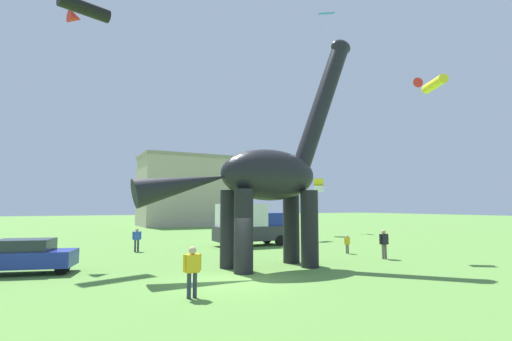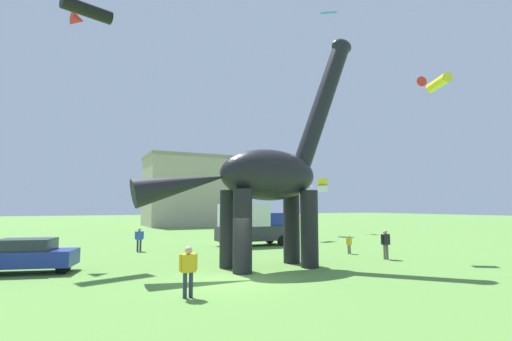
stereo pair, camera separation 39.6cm
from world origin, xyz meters
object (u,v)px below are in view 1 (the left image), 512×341
object	(u,v)px
kite_high_right	(430,84)
kite_drifting	(314,124)
person_watching_child	(137,237)
kite_far_left	(319,185)
person_vendor_side	(347,242)
person_strolling_adult	(192,267)
kite_far_right	(301,185)
kite_mid_center	(82,10)
parked_sedan_left	(24,256)
dinosaur_sculpture	(268,175)
parked_box_truck	(249,224)
person_far_spectator	(384,241)
kite_mid_right	(327,13)

from	to	relation	value
kite_high_right	kite_drifting	bearing A→B (deg)	84.61
person_watching_child	kite_far_left	bearing A→B (deg)	-136.54
person_vendor_side	person_watching_child	bearing A→B (deg)	-159.84
person_watching_child	person_strolling_adult	distance (m)	13.97
kite_far_right	kite_mid_center	world-z (taller)	kite_mid_center
parked_sedan_left	kite_high_right	size ratio (longest dim) A/B	1.57
kite_far_right	person_vendor_side	bearing A→B (deg)	-107.79
dinosaur_sculpture	parked_sedan_left	xyz separation A→B (m)	(-10.62, 3.52, -3.80)
parked_box_truck	kite_far_left	xyz separation A→B (m)	(11.24, 6.04, 3.62)
parked_sedan_left	kite_far_left	size ratio (longest dim) A/B	3.38
person_watching_child	kite_far_left	distance (m)	20.95
person_vendor_side	kite_far_right	size ratio (longest dim) A/B	0.58
person_far_spectator	kite_high_right	bearing A→B (deg)	29.37
kite_far_left	kite_high_right	world-z (taller)	kite_high_right
person_vendor_side	kite_mid_right	distance (m)	17.41
kite_far_left	kite_mid_right	size ratio (longest dim) A/B	0.86
kite_far_right	kite_drifting	world-z (taller)	kite_drifting
kite_far_right	kite_far_left	size ratio (longest dim) A/B	1.51
person_far_spectator	kite_far_left	xyz separation A→B (m)	(7.51, 16.08, 4.25)
person_far_spectator	kite_high_right	size ratio (longest dim) A/B	0.58
dinosaur_sculpture	person_far_spectator	world-z (taller)	dinosaur_sculpture
kite_far_right	kite_far_left	bearing A→B (deg)	36.28
parked_sedan_left	person_far_spectator	world-z (taller)	person_far_spectator
person_vendor_side	kite_far_right	xyz separation A→B (m)	(3.15, 9.81, 4.30)
kite_mid_center	dinosaur_sculpture	bearing A→B (deg)	-47.39
person_vendor_side	kite_drifting	distance (m)	25.80
parked_sedan_left	parked_box_truck	distance (m)	15.64
kite_mid_center	person_strolling_adult	bearing A→B (deg)	-76.18
person_watching_child	kite_drifting	distance (m)	29.19
person_watching_child	kite_mid_right	distance (m)	21.70
dinosaur_sculpture	kite_far_right	distance (m)	16.09
person_vendor_side	person_far_spectator	distance (m)	2.90
parked_box_truck	kite_far_right	world-z (taller)	kite_far_right
person_vendor_side	kite_far_left	xyz separation A→B (m)	(7.77, 13.20, 4.55)
person_watching_child	parked_sedan_left	bearing A→B (deg)	72.99
person_vendor_side	kite_far_left	size ratio (longest dim) A/B	0.88
parked_sedan_left	kite_drifting	size ratio (longest dim) A/B	2.77
parked_sedan_left	person_vendor_side	bearing A→B (deg)	12.60
parked_sedan_left	person_far_spectator	distance (m)	18.51
kite_mid_right	kite_high_right	xyz separation A→B (m)	(8.92, -2.06, -4.83)
kite_drifting	person_strolling_adult	bearing A→B (deg)	-133.13
dinosaur_sculpture	kite_mid_center	world-z (taller)	kite_mid_center
parked_sedan_left	parked_box_truck	world-z (taller)	parked_box_truck
kite_drifting	parked_sedan_left	bearing A→B (deg)	-148.48
person_far_spectator	parked_box_truck	bearing A→B (deg)	118.46
dinosaur_sculpture	person_watching_child	distance (m)	11.42
kite_far_left	parked_box_truck	bearing A→B (deg)	-151.76
person_far_spectator	kite_far_right	xyz separation A→B (m)	(2.89, 12.69, 4.00)
kite_far_right	kite_far_left	xyz separation A→B (m)	(4.62, 3.39, 0.25)
person_watching_child	kite_mid_center	bearing A→B (deg)	33.20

